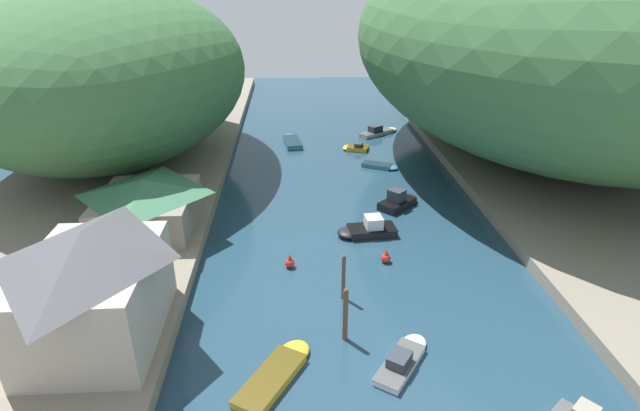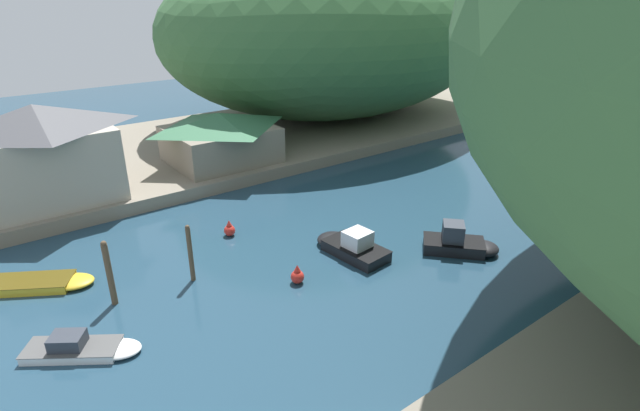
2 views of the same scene
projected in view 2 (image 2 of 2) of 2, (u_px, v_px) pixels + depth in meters
The scene contains 17 objects.
water_surface at pixel (390, 228), 33.29m from camera, with size 130.00×130.00×0.00m, color #234256.
left_bank at pixel (227, 142), 50.06m from camera, with size 22.00×120.00×0.99m.
hillside_left at pixel (336, 32), 55.10m from camera, with size 28.65×40.11×18.41m.
waterfront_building at pixel (42, 152), 33.71m from camera, with size 7.08×9.59×6.75m.
boathouse_shed at pixel (220, 136), 42.21m from camera, with size 7.89×8.96×4.16m.
boat_yellow_tender at pixel (350, 245), 29.93m from camera, with size 5.07×2.50×1.64m.
boat_far_upstream at pixel (83, 348), 21.73m from camera, with size 4.06×4.92×1.01m.
boat_mid_channel at pixel (461, 243), 30.08m from camera, with size 4.55×4.40×1.82m.
boat_cabin_cruiser at pixel (570, 179), 40.89m from camera, with size 3.57×2.79×0.95m.
boat_red_skiff at pixel (39, 283), 26.59m from camera, with size 4.59×6.01×0.49m.
boat_small_dinghy at pixel (509, 149), 48.42m from camera, with size 2.66×6.24×0.61m.
boat_far_right_bank at pixel (552, 207), 35.80m from camera, with size 4.28×3.15×0.43m.
mooring_post_second at pixel (109, 273), 24.58m from camera, with size 0.31×0.31×3.58m.
mooring_post_middle at pixel (190, 253), 26.67m from camera, with size 0.26×0.26×3.34m.
channel_buoy_near at pixel (297, 276), 26.90m from camera, with size 0.74×0.74×1.11m.
channel_buoy_far at pixel (230, 230), 32.04m from camera, with size 0.73×0.73×1.09m.
person_on_quay at pixel (24, 199), 32.70m from camera, with size 0.24×0.39×1.69m.
Camera 2 is at (21.04, 8.25, 14.72)m, focal length 28.00 mm.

